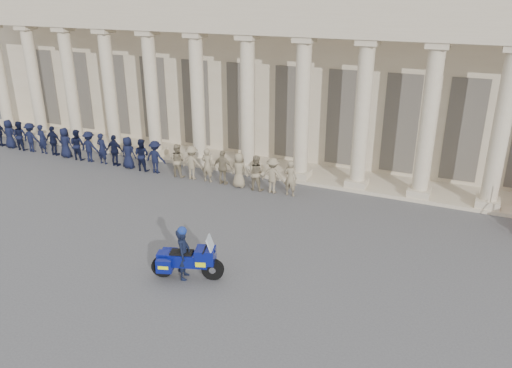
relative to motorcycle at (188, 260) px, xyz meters
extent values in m
plane|color=#49494C|center=(-1.02, 1.12, -0.61)|extent=(90.00, 90.00, 0.00)
cube|color=#C2B191|center=(-1.02, 16.12, 3.89)|extent=(40.00, 10.00, 9.00)
cube|color=#C2B191|center=(-1.02, 9.92, -0.54)|extent=(40.00, 2.60, 0.15)
cube|color=#C2B191|center=(-1.02, 9.12, 6.18)|extent=(35.80, 1.00, 1.00)
cube|color=#C2B191|center=(-17.92, 9.12, -0.31)|extent=(0.90, 0.90, 0.30)
cylinder|color=#C2B191|center=(-17.92, 9.12, 2.64)|extent=(0.64, 0.64, 5.60)
cube|color=#C2B191|center=(-15.32, 9.12, -0.31)|extent=(0.90, 0.90, 0.30)
cylinder|color=#C2B191|center=(-15.32, 9.12, 2.64)|extent=(0.64, 0.64, 5.60)
cube|color=#C2B191|center=(-15.32, 9.12, 5.56)|extent=(0.85, 0.85, 0.24)
cube|color=#C2B191|center=(-12.72, 9.12, -0.31)|extent=(0.90, 0.90, 0.30)
cylinder|color=#C2B191|center=(-12.72, 9.12, 2.64)|extent=(0.64, 0.64, 5.60)
cube|color=#C2B191|center=(-12.72, 9.12, 5.56)|extent=(0.85, 0.85, 0.24)
cube|color=#C2B191|center=(-10.12, 9.12, -0.31)|extent=(0.90, 0.90, 0.30)
cylinder|color=#C2B191|center=(-10.12, 9.12, 2.64)|extent=(0.64, 0.64, 5.60)
cube|color=#C2B191|center=(-10.12, 9.12, 5.56)|extent=(0.85, 0.85, 0.24)
cube|color=#C2B191|center=(-7.52, 9.12, -0.31)|extent=(0.90, 0.90, 0.30)
cylinder|color=#C2B191|center=(-7.52, 9.12, 2.64)|extent=(0.64, 0.64, 5.60)
cube|color=#C2B191|center=(-7.52, 9.12, 5.56)|extent=(0.85, 0.85, 0.24)
cube|color=#C2B191|center=(-4.92, 9.12, -0.31)|extent=(0.90, 0.90, 0.30)
cylinder|color=#C2B191|center=(-4.92, 9.12, 2.64)|extent=(0.64, 0.64, 5.60)
cube|color=#C2B191|center=(-4.92, 9.12, 5.56)|extent=(0.85, 0.85, 0.24)
cube|color=#C2B191|center=(-2.32, 9.12, -0.31)|extent=(0.90, 0.90, 0.30)
cylinder|color=#C2B191|center=(-2.32, 9.12, 2.64)|extent=(0.64, 0.64, 5.60)
cube|color=#C2B191|center=(-2.32, 9.12, 5.56)|extent=(0.85, 0.85, 0.24)
cube|color=#C2B191|center=(0.28, 9.12, -0.31)|extent=(0.90, 0.90, 0.30)
cylinder|color=#C2B191|center=(0.28, 9.12, 2.64)|extent=(0.64, 0.64, 5.60)
cube|color=#C2B191|center=(0.28, 9.12, 5.56)|extent=(0.85, 0.85, 0.24)
cube|color=#C2B191|center=(2.88, 9.12, -0.31)|extent=(0.90, 0.90, 0.30)
cylinder|color=#C2B191|center=(2.88, 9.12, 2.64)|extent=(0.64, 0.64, 5.60)
cube|color=#C2B191|center=(2.88, 9.12, 5.56)|extent=(0.85, 0.85, 0.24)
cube|color=#C2B191|center=(5.48, 9.12, -0.31)|extent=(0.90, 0.90, 0.30)
cylinder|color=#C2B191|center=(5.48, 9.12, 2.64)|extent=(0.64, 0.64, 5.60)
cube|color=#C2B191|center=(5.48, 9.12, 5.56)|extent=(0.85, 0.85, 0.24)
cube|color=#C2B191|center=(8.08, 9.12, -0.31)|extent=(0.90, 0.90, 0.30)
cylinder|color=#C2B191|center=(8.08, 9.12, 2.64)|extent=(0.64, 0.64, 5.60)
cube|color=black|center=(-16.62, 11.14, 1.94)|extent=(1.30, 0.12, 4.20)
cube|color=black|center=(-14.02, 11.14, 1.94)|extent=(1.30, 0.12, 4.20)
cube|color=black|center=(-11.42, 11.14, 1.94)|extent=(1.30, 0.12, 4.20)
cube|color=black|center=(-8.82, 11.14, 1.94)|extent=(1.30, 0.12, 4.20)
cube|color=black|center=(-6.22, 11.14, 1.94)|extent=(1.30, 0.12, 4.20)
cube|color=black|center=(-3.62, 11.14, 1.94)|extent=(1.30, 0.12, 4.20)
cube|color=black|center=(-1.02, 11.14, 1.94)|extent=(1.30, 0.12, 4.20)
cube|color=black|center=(1.58, 11.14, 1.94)|extent=(1.30, 0.12, 4.20)
cube|color=black|center=(4.18, 11.14, 1.94)|extent=(1.30, 0.12, 4.20)
cube|color=black|center=(6.78, 11.14, 1.94)|extent=(1.30, 0.12, 4.20)
imported|color=black|center=(-15.68, 7.23, 0.16)|extent=(0.76, 0.49, 1.55)
imported|color=black|center=(-14.89, 7.23, 0.16)|extent=(0.76, 0.59, 1.55)
imported|color=black|center=(-14.10, 7.23, 0.16)|extent=(1.00, 0.58, 1.55)
imported|color=black|center=(-13.31, 7.23, 0.16)|extent=(0.57, 0.37, 1.55)
imported|color=black|center=(-12.52, 7.23, 0.16)|extent=(0.91, 0.38, 1.55)
imported|color=black|center=(-11.73, 7.23, 0.16)|extent=(0.76, 0.49, 1.55)
imported|color=black|center=(-10.94, 7.23, 0.16)|extent=(0.76, 0.59, 1.55)
imported|color=black|center=(-10.15, 7.23, 0.16)|extent=(1.00, 0.58, 1.55)
imported|color=black|center=(-9.36, 7.23, 0.16)|extent=(0.57, 0.37, 1.55)
imported|color=black|center=(-8.57, 7.23, 0.16)|extent=(0.91, 0.38, 1.55)
imported|color=black|center=(-7.78, 7.23, 0.16)|extent=(0.76, 0.49, 1.55)
imported|color=black|center=(-6.99, 7.23, 0.16)|extent=(0.76, 0.59, 1.55)
imported|color=black|center=(-6.20, 7.23, 0.16)|extent=(1.00, 0.58, 1.55)
imported|color=gray|center=(-5.01, 7.23, 0.16)|extent=(0.76, 0.59, 1.55)
imported|color=gray|center=(-4.22, 7.23, 0.16)|extent=(1.00, 0.58, 1.55)
imported|color=gray|center=(-3.43, 7.23, 0.16)|extent=(0.57, 0.37, 1.55)
imported|color=gray|center=(-2.64, 7.23, 0.16)|extent=(0.91, 0.38, 1.55)
imported|color=gray|center=(-1.85, 7.23, 0.16)|extent=(0.76, 0.49, 1.55)
imported|color=gray|center=(-1.06, 7.23, 0.16)|extent=(0.76, 0.59, 1.55)
imported|color=gray|center=(-0.27, 7.23, 0.16)|extent=(1.00, 0.58, 1.55)
imported|color=gray|center=(0.52, 7.23, 0.16)|extent=(0.57, 0.37, 1.55)
cylinder|color=black|center=(0.71, 0.23, -0.28)|extent=(0.68, 0.35, 0.67)
cylinder|color=black|center=(-0.74, -0.25, -0.28)|extent=(0.68, 0.35, 0.67)
cube|color=navy|center=(0.03, 0.01, 0.02)|extent=(1.25, 0.78, 0.39)
cube|color=navy|center=(0.51, 0.17, 0.18)|extent=(0.70, 0.68, 0.46)
cube|color=silver|center=(0.51, 0.17, -0.05)|extent=(0.31, 0.36, 0.12)
cube|color=#B2BFCC|center=(0.68, 0.22, 0.53)|extent=(0.35, 0.51, 0.55)
cube|color=black|center=(-0.16, -0.06, 0.22)|extent=(0.74, 0.54, 0.10)
cube|color=navy|center=(-0.70, -0.23, 0.10)|extent=(0.45, 0.44, 0.22)
cube|color=navy|center=(-0.50, -0.51, -0.05)|extent=(0.51, 0.36, 0.41)
cube|color=#F0FA0D|center=(-0.50, -0.51, -0.05)|extent=(0.37, 0.33, 0.10)
cube|color=navy|center=(-0.70, 0.11, -0.05)|extent=(0.51, 0.36, 0.41)
cube|color=#F0FA0D|center=(-0.70, 0.11, -0.05)|extent=(0.37, 0.33, 0.10)
cylinder|color=silver|center=(-0.53, 0.08, -0.31)|extent=(0.61, 0.29, 0.10)
cylinder|color=black|center=(0.51, 0.17, 0.43)|extent=(0.26, 0.69, 0.04)
imported|color=black|center=(-0.11, -0.04, 0.20)|extent=(0.55, 0.68, 1.62)
sphere|color=navy|center=(-0.11, -0.04, 0.96)|extent=(0.28, 0.28, 0.28)
camera|label=1|loc=(7.20, -10.95, 7.56)|focal=35.00mm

